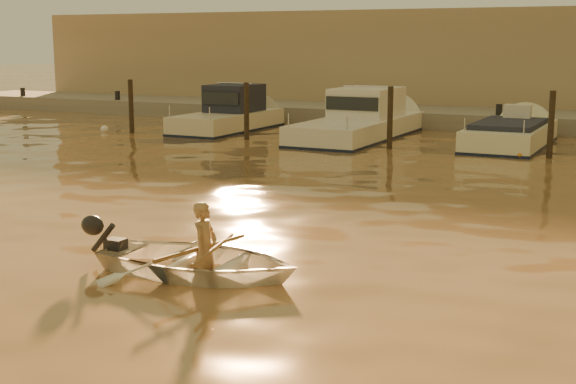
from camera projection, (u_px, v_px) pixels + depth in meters
The scene contains 19 objects.
ground_plane at pixel (135, 244), 13.77m from camera, with size 160.00×160.00×0.00m, color olive.
dinghy at pixel (199, 261), 11.95m from camera, with size 2.25×3.15×0.65m, color white.
person at pixel (205, 249), 11.88m from camera, with size 0.52×0.34×1.42m, color #99754C.
outboard_motor at pixel (115, 247), 12.51m from camera, with size 0.90×0.40×0.70m, color black, non-canonical shape.
oar_port at pixel (214, 249), 11.82m from camera, with size 0.06×0.06×2.10m, color brown.
oar_starboard at pixel (202, 248), 11.89m from camera, with size 0.06×0.06×2.10m, color brown.
moored_boat_1 at pixel (227, 114), 31.04m from camera, with size 2.13×6.38×1.75m, color beige, non-canonical shape.
moored_boat_2 at pixel (359, 120), 28.67m from camera, with size 2.54×8.42×1.75m, color white, non-canonical shape.
moored_boat_3 at pixel (510, 140), 26.43m from camera, with size 2.20×6.31×0.95m, color #F0EBC9, non-canonical shape.
piling_0 at pixel (131, 109), 30.32m from camera, with size 0.18×0.18×2.20m, color #2D2319.
piling_1 at pixel (247, 114), 28.15m from camera, with size 0.18×0.18×2.20m, color #2D2319.
piling_2 at pixel (390, 121), 25.85m from camera, with size 0.18×0.18×2.20m, color #2D2319.
piling_3 at pixel (551, 128), 23.68m from camera, with size 0.18×0.18×2.20m, color #2D2319.
fender_a at pixel (104, 129), 30.63m from camera, with size 0.30×0.30×0.30m, color white.
fender_b at pixel (203, 134), 29.23m from camera, with size 0.30×0.30×0.30m, color red.
fender_c at pixel (337, 148), 25.40m from camera, with size 0.30×0.30×0.30m, color silver.
fender_d at pixel (520, 155), 23.78m from camera, with size 0.30×0.30×0.30m, color orange.
quay at pixel (456, 122), 32.69m from camera, with size 52.00×4.00×1.00m, color gray.
waterfront_building at pixel (489, 63), 37.11m from camera, with size 46.00×7.00×4.80m, color #9E8466.
Camera 1 is at (8.26, -10.82, 3.45)m, focal length 50.00 mm.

